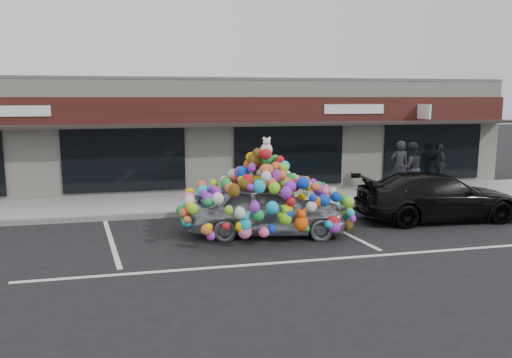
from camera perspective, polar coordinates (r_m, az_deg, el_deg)
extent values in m
plane|color=black|center=(13.19, -2.16, -6.54)|extent=(90.00, 90.00, 0.00)
cube|color=silver|center=(21.15, -6.39, 5.23)|extent=(24.00, 6.00, 4.20)
cube|color=#59595B|center=(21.10, -6.50, 11.07)|extent=(24.00, 6.00, 0.12)
cube|color=#33110E|center=(18.04, -5.37, 7.88)|extent=(24.00, 0.18, 0.90)
cube|color=black|center=(17.55, -5.13, 6.20)|extent=(24.00, 1.20, 0.10)
cube|color=white|center=(20.34, 18.59, 7.32)|extent=(0.08, 0.95, 0.55)
cube|color=white|center=(18.27, -26.14, 6.98)|extent=(2.40, 0.04, 0.35)
cube|color=white|center=(19.41, 11.16, 7.85)|extent=(2.40, 0.04, 0.35)
cube|color=black|center=(18.09, -14.78, 2.21)|extent=(4.20, 0.12, 2.30)
cube|color=black|center=(18.83, 3.79, 2.77)|extent=(4.20, 0.12, 2.30)
cube|color=black|center=(21.30, 19.50, 3.03)|extent=(4.20, 0.12, 2.30)
cube|color=gray|center=(17.00, -4.61, -2.66)|extent=(26.00, 3.00, 0.15)
cube|color=slate|center=(15.56, -3.83, -3.79)|extent=(26.00, 0.18, 0.16)
cube|color=silver|center=(13.21, -16.20, -6.87)|extent=(0.73, 4.37, 0.01)
cube|color=silver|center=(14.12, 8.99, -5.55)|extent=(0.73, 4.37, 0.01)
cube|color=silver|center=(16.84, 26.39, -4.00)|extent=(0.73, 4.37, 0.01)
cube|color=silver|center=(11.62, 9.84, -8.89)|extent=(14.00, 0.12, 0.01)
imported|color=gray|center=(13.22, 1.33, -3.37)|extent=(2.40, 4.34, 1.40)
ellipsoid|color=red|center=(13.00, 1.35, 1.89)|extent=(1.54, 1.93, 1.05)
sphere|color=#FFA902|center=(13.42, 7.45, -1.87)|extent=(0.34, 0.34, 0.34)
sphere|color=blue|center=(12.56, 4.99, -4.78)|extent=(0.36, 0.36, 0.36)
sphere|color=#169947|center=(13.93, -2.76, -3.13)|extent=(0.30, 0.30, 0.30)
sphere|color=pink|center=(12.95, 1.36, 3.97)|extent=(0.32, 0.32, 0.32)
sphere|color=#FF3414|center=(13.01, -4.04, -2.13)|extent=(0.30, 0.30, 0.30)
imported|color=black|center=(15.72, 20.01, -1.88)|extent=(2.18, 4.91, 1.40)
imported|color=black|center=(19.12, 16.03, 1.43)|extent=(0.72, 0.50, 1.87)
imported|color=black|center=(18.53, 17.22, 1.15)|extent=(0.95, 0.76, 1.89)
imported|color=#252127|center=(20.98, 20.16, 1.57)|extent=(0.99, 0.49, 1.64)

